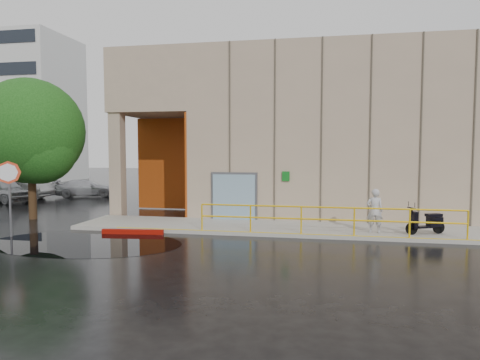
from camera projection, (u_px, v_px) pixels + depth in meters
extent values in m
plane|color=black|center=(190.00, 254.00, 13.35)|extent=(120.00, 120.00, 0.00)
cube|color=gray|center=(320.00, 230.00, 17.02)|extent=(20.00, 3.00, 0.15)
cube|color=gray|center=(360.00, 136.00, 22.74)|extent=(16.00, 10.00, 8.00)
cube|color=gray|center=(180.00, 93.00, 24.42)|extent=(4.00, 10.00, 3.00)
cube|color=gray|center=(118.00, 165.00, 20.49)|extent=(0.60, 0.60, 5.00)
cube|color=#A53F0F|center=(171.00, 164.00, 23.23)|extent=(3.80, 0.15, 4.90)
cube|color=#A53F0F|center=(197.00, 165.00, 21.15)|extent=(0.10, 3.50, 4.90)
cube|color=#7E9DAC|center=(234.00, 197.00, 19.00)|extent=(1.90, 0.10, 2.00)
cube|color=#5A5A5E|center=(234.00, 197.00, 19.08)|extent=(2.10, 0.06, 2.20)
cube|color=#0E6319|center=(286.00, 176.00, 18.56)|extent=(0.32, 0.04, 0.42)
cylinder|color=yellow|center=(328.00, 207.00, 15.57)|extent=(9.50, 0.06, 0.06)
cylinder|color=yellow|center=(327.00, 220.00, 15.60)|extent=(9.50, 0.06, 0.06)
cube|color=silver|center=(16.00, 110.00, 45.45)|extent=(12.00, 8.00, 15.00)
imported|color=#B6B6BA|center=(375.00, 211.00, 15.94)|extent=(0.61, 0.41, 1.65)
cylinder|color=black|center=(412.00, 229.00, 15.59)|extent=(0.45, 0.25, 0.45)
cylinder|color=black|center=(439.00, 228.00, 15.81)|extent=(0.45, 0.25, 0.45)
cylinder|color=#5A5A5E|center=(10.00, 204.00, 15.91)|extent=(0.08, 0.08, 2.46)
cylinder|color=red|center=(8.00, 172.00, 15.79)|extent=(0.64, 0.62, 0.85)
cylinder|color=white|center=(8.00, 173.00, 15.77)|extent=(0.49, 0.48, 0.67)
cube|color=#860C04|center=(133.00, 232.00, 16.46)|extent=(2.41, 0.43, 0.18)
cube|color=black|center=(85.00, 243.00, 14.90)|extent=(6.99, 4.34, 0.01)
imported|color=#A6A9AD|center=(3.00, 190.00, 26.59)|extent=(4.71, 3.04, 1.49)
imported|color=#BBBCBE|center=(14.00, 187.00, 28.34)|extent=(5.01, 1.78, 1.65)
imported|color=#B6B7BE|center=(86.00, 188.00, 29.66)|extent=(4.41, 3.08, 1.19)
cylinder|color=#312010|center=(32.00, 191.00, 20.02)|extent=(0.36, 0.36, 2.65)
sphere|color=#235114|center=(30.00, 131.00, 19.83)|extent=(4.88, 4.88, 4.88)
sphere|color=#235114|center=(39.00, 147.00, 19.58)|extent=(3.41, 3.41, 3.41)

